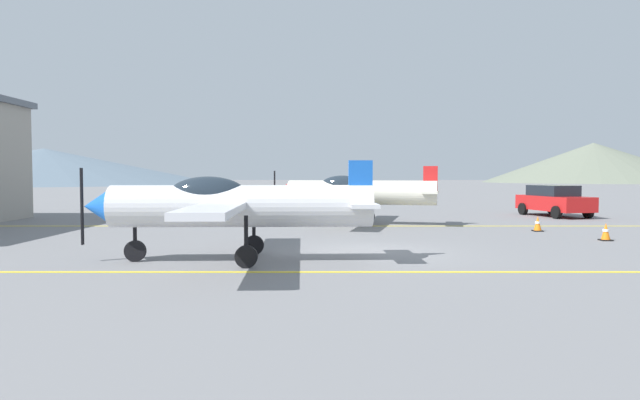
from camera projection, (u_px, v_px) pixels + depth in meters
name	position (u px, v px, depth m)	size (l,w,h in m)	color
ground_plane	(366.00, 253.00, 15.47)	(400.00, 400.00, 0.00)	slate
apron_line_near	(377.00, 272.00, 12.41)	(80.00, 0.16, 0.01)	yellow
apron_line_far	(350.00, 226.00, 23.44)	(80.00, 0.16, 0.01)	yellow
airplane_near	(231.00, 205.00, 13.92)	(7.36, 8.48, 2.54)	silver
airplane_mid	(355.00, 192.00, 24.39)	(7.45, 8.47, 2.54)	silver
car_sedan	(554.00, 200.00, 28.86)	(2.75, 4.60, 1.62)	red
traffic_cone_front	(606.00, 232.00, 18.31)	(0.36, 0.36, 0.59)	black
traffic_cone_side	(538.00, 224.00, 21.30)	(0.36, 0.36, 0.59)	black
hill_left	(44.00, 166.00, 128.60)	(79.38, 79.38, 8.19)	slate
hill_centerleft	(593.00, 163.00, 150.06)	(58.23, 58.23, 10.72)	slate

